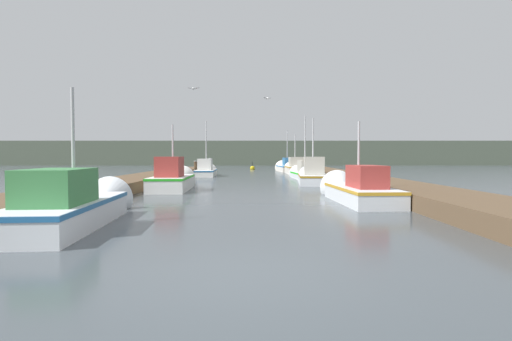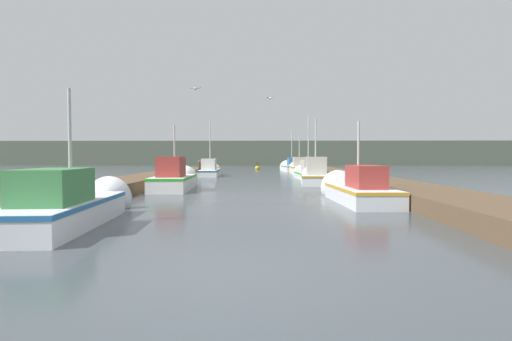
{
  "view_description": "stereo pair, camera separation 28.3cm",
  "coord_description": "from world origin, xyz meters",
  "px_view_note": "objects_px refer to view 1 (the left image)",
  "views": [
    {
      "loc": [
        0.3,
        -5.34,
        1.64
      ],
      "look_at": [
        0.26,
        12.35,
        0.98
      ],
      "focal_mm": 28.0,
      "sensor_mm": 36.0,
      "label": 1
    },
    {
      "loc": [
        0.58,
        -5.34,
        1.64
      ],
      "look_at": [
        0.26,
        12.35,
        0.98
      ],
      "focal_mm": 28.0,
      "sensor_mm": 36.0,
      "label": 2
    }
  ],
  "objects_px": {
    "fishing_boat_2": "(175,179)",
    "mooring_piling_1": "(196,168)",
    "fishing_boat_4": "(305,173)",
    "mooring_piling_0": "(211,164)",
    "fishing_boat_6": "(295,168)",
    "seagull_1": "(194,89)",
    "fishing_boat_3": "(313,176)",
    "fishing_boat_0": "(78,205)",
    "channel_buoy": "(253,168)",
    "fishing_boat_1": "(356,190)",
    "seagull_lead": "(268,98)",
    "fishing_boat_7": "(287,167)",
    "fishing_boat_5": "(207,170)"
  },
  "relations": [
    {
      "from": "mooring_piling_0",
      "to": "mooring_piling_1",
      "type": "xyz_separation_m",
      "value": [
        0.29,
        -13.53,
        -0.07
      ]
    },
    {
      "from": "fishing_boat_4",
      "to": "seagull_lead",
      "type": "distance_m",
      "value": 6.45
    },
    {
      "from": "mooring_piling_0",
      "to": "seagull_1",
      "type": "distance_m",
      "value": 28.12
    },
    {
      "from": "fishing_boat_0",
      "to": "fishing_boat_3",
      "type": "xyz_separation_m",
      "value": [
        7.69,
        14.15,
        -0.0
      ]
    },
    {
      "from": "fishing_boat_2",
      "to": "mooring_piling_0",
      "type": "height_order",
      "value": "fishing_boat_2"
    },
    {
      "from": "fishing_boat_0",
      "to": "fishing_boat_7",
      "type": "xyz_separation_m",
      "value": [
        7.53,
        32.54,
        -0.03
      ]
    },
    {
      "from": "fishing_boat_3",
      "to": "seagull_1",
      "type": "distance_m",
      "value": 8.84
    },
    {
      "from": "fishing_boat_0",
      "to": "fishing_boat_2",
      "type": "distance_m",
      "value": 9.93
    },
    {
      "from": "seagull_lead",
      "to": "seagull_1",
      "type": "distance_m",
      "value": 6.61
    },
    {
      "from": "fishing_boat_7",
      "to": "channel_buoy",
      "type": "distance_m",
      "value": 6.41
    },
    {
      "from": "fishing_boat_6",
      "to": "seagull_1",
      "type": "xyz_separation_m",
      "value": [
        -6.64,
        -17.34,
        4.43
      ]
    },
    {
      "from": "fishing_boat_6",
      "to": "channel_buoy",
      "type": "bearing_deg",
      "value": 109.77
    },
    {
      "from": "fishing_boat_4",
      "to": "mooring_piling_0",
      "type": "height_order",
      "value": "fishing_boat_4"
    },
    {
      "from": "fishing_boat_0",
      "to": "fishing_boat_2",
      "type": "xyz_separation_m",
      "value": [
        0.29,
        9.93,
        0.05
      ]
    },
    {
      "from": "fishing_boat_2",
      "to": "mooring_piling_1",
      "type": "bearing_deg",
      "value": 92.0
    },
    {
      "from": "fishing_boat_2",
      "to": "fishing_boat_0",
      "type": "bearing_deg",
      "value": -94.08
    },
    {
      "from": "fishing_boat_5",
      "to": "fishing_boat_4",
      "type": "bearing_deg",
      "value": -33.9
    },
    {
      "from": "fishing_boat_1",
      "to": "fishing_boat_6",
      "type": "distance_m",
      "value": 22.45
    },
    {
      "from": "fishing_boat_3",
      "to": "seagull_1",
      "type": "bearing_deg",
      "value": -143.09
    },
    {
      "from": "fishing_boat_7",
      "to": "seagull_lead",
      "type": "height_order",
      "value": "seagull_lead"
    },
    {
      "from": "mooring_piling_0",
      "to": "mooring_piling_1",
      "type": "bearing_deg",
      "value": -88.75
    },
    {
      "from": "mooring_piling_1",
      "to": "fishing_boat_3",
      "type": "bearing_deg",
      "value": -49.82
    },
    {
      "from": "fishing_boat_1",
      "to": "fishing_boat_0",
      "type": "bearing_deg",
      "value": -150.94
    },
    {
      "from": "fishing_boat_6",
      "to": "mooring_piling_1",
      "type": "bearing_deg",
      "value": -161.23
    },
    {
      "from": "fishing_boat_4",
      "to": "fishing_boat_5",
      "type": "relative_size",
      "value": 0.94
    },
    {
      "from": "fishing_boat_6",
      "to": "fishing_boat_7",
      "type": "relative_size",
      "value": 0.96
    },
    {
      "from": "fishing_boat_1",
      "to": "fishing_boat_6",
      "type": "relative_size",
      "value": 0.97
    },
    {
      "from": "fishing_boat_4",
      "to": "mooring_piling_0",
      "type": "bearing_deg",
      "value": 111.49
    },
    {
      "from": "seagull_1",
      "to": "fishing_boat_0",
      "type": "bearing_deg",
      "value": 88.8
    },
    {
      "from": "fishing_boat_0",
      "to": "mooring_piling_1",
      "type": "height_order",
      "value": "fishing_boat_0"
    },
    {
      "from": "fishing_boat_6",
      "to": "fishing_boat_4",
      "type": "bearing_deg",
      "value": -92.12
    },
    {
      "from": "fishing_boat_4",
      "to": "fishing_boat_0",
      "type": "bearing_deg",
      "value": -116.07
    },
    {
      "from": "fishing_boat_1",
      "to": "fishing_boat_3",
      "type": "relative_size",
      "value": 1.03
    },
    {
      "from": "fishing_boat_6",
      "to": "fishing_boat_7",
      "type": "bearing_deg",
      "value": 92.85
    },
    {
      "from": "fishing_boat_2",
      "to": "fishing_boat_4",
      "type": "height_order",
      "value": "fishing_boat_4"
    },
    {
      "from": "channel_buoy",
      "to": "fishing_boat_6",
      "type": "bearing_deg",
      "value": -68.97
    },
    {
      "from": "fishing_boat_1",
      "to": "channel_buoy",
      "type": "bearing_deg",
      "value": 94.15
    },
    {
      "from": "fishing_boat_2",
      "to": "seagull_1",
      "type": "distance_m",
      "value": 4.53
    },
    {
      "from": "fishing_boat_2",
      "to": "fishing_boat_4",
      "type": "distance_m",
      "value": 11.58
    },
    {
      "from": "seagull_1",
      "to": "fishing_boat_1",
      "type": "bearing_deg",
      "value": 148.46
    },
    {
      "from": "fishing_boat_0",
      "to": "fishing_boat_1",
      "type": "distance_m",
      "value": 9.34
    },
    {
      "from": "fishing_boat_1",
      "to": "mooring_piling_1",
      "type": "relative_size",
      "value": 4.63
    },
    {
      "from": "channel_buoy",
      "to": "fishing_boat_1",
      "type": "bearing_deg",
      "value": -83.0
    },
    {
      "from": "fishing_boat_1",
      "to": "seagull_1",
      "type": "distance_m",
      "value": 9.55
    },
    {
      "from": "fishing_boat_2",
      "to": "seagull_lead",
      "type": "bearing_deg",
      "value": 47.25
    },
    {
      "from": "fishing_boat_6",
      "to": "mooring_piling_1",
      "type": "relative_size",
      "value": 4.77
    },
    {
      "from": "fishing_boat_7",
      "to": "seagull_1",
      "type": "xyz_separation_m",
      "value": [
        -6.27,
        -22.48,
        4.5
      ]
    },
    {
      "from": "fishing_boat_2",
      "to": "seagull_lead",
      "type": "height_order",
      "value": "seagull_lead"
    },
    {
      "from": "fishing_boat_1",
      "to": "mooring_piling_1",
      "type": "bearing_deg",
      "value": 111.55
    },
    {
      "from": "fishing_boat_2",
      "to": "fishing_boat_5",
      "type": "relative_size",
      "value": 0.87
    }
  ]
}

